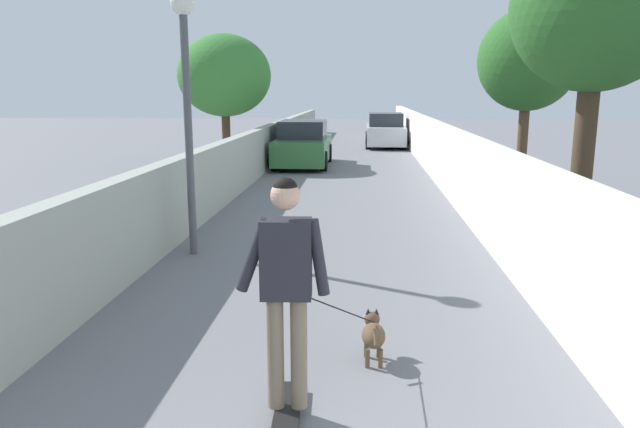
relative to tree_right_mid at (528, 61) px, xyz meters
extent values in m
plane|color=slate|center=(1.00, 4.28, -3.19)|extent=(80.00, 80.00, 0.00)
cube|color=#999E93|center=(-1.00, 6.96, -2.50)|extent=(48.00, 0.30, 1.39)
cube|color=white|center=(-1.00, 1.60, -2.38)|extent=(48.00, 0.30, 1.63)
cylinder|color=brown|center=(0.00, 0.00, -1.93)|extent=(0.24, 0.24, 2.53)
ellipsoid|color=#2D6628|center=(0.00, 0.00, 0.02)|extent=(2.29, 2.29, 2.33)
cylinder|color=#473523|center=(6.00, 8.52, -2.15)|extent=(0.29, 0.29, 2.08)
ellipsoid|color=#387A33|center=(6.00, 8.52, -0.16)|extent=(3.18, 3.18, 2.77)
cylinder|color=#473523|center=(-5.50, 0.58, -1.71)|extent=(0.31, 0.31, 2.95)
ellipsoid|color=#2D6628|center=(-5.50, 0.58, 0.46)|extent=(2.34, 2.34, 2.34)
cylinder|color=#4C4C51|center=(-5.51, 6.41, -1.39)|extent=(0.12, 0.12, 3.61)
sphere|color=silver|center=(-5.51, 6.41, 0.57)|extent=(0.36, 0.36, 0.36)
cube|color=black|center=(-10.11, 4.33, -3.12)|extent=(0.81, 0.24, 0.02)
cylinder|color=beige|center=(-9.83, 4.41, -3.16)|extent=(0.06, 0.03, 0.06)
cylinder|color=beige|center=(-9.82, 4.27, -3.16)|extent=(0.06, 0.03, 0.06)
cylinder|color=#726651|center=(-10.11, 4.42, -2.66)|extent=(0.14, 0.14, 0.90)
cylinder|color=#726651|center=(-10.10, 4.24, -2.66)|extent=(0.14, 0.14, 0.90)
cube|color=#26262D|center=(-10.11, 4.33, -1.91)|extent=(0.24, 0.39, 0.60)
cylinder|color=#26262D|center=(-10.12, 4.57, -1.88)|extent=(0.10, 0.29, 0.58)
cylinder|color=#26262D|center=(-10.10, 4.09, -1.89)|extent=(0.10, 0.18, 0.59)
sphere|color=tan|center=(-10.11, 4.33, -1.43)|extent=(0.22, 0.22, 0.22)
sphere|color=black|center=(-10.11, 4.33, -1.39)|extent=(0.19, 0.19, 0.19)
ellipsoid|color=brown|center=(-9.12, 3.64, -2.92)|extent=(0.35, 0.24, 0.22)
sphere|color=brown|center=(-8.89, 3.66, -2.85)|extent=(0.15, 0.15, 0.15)
cone|color=black|center=(-8.89, 3.69, -2.77)|extent=(0.05, 0.05, 0.06)
cone|color=black|center=(-8.89, 3.62, -2.77)|extent=(0.05, 0.05, 0.06)
cylinder|color=brown|center=(-9.01, 3.71, -3.10)|extent=(0.04, 0.04, 0.18)
cylinder|color=brown|center=(-9.01, 3.59, -3.10)|extent=(0.04, 0.04, 0.18)
cylinder|color=brown|center=(-9.23, 3.70, -3.10)|extent=(0.04, 0.04, 0.18)
cylinder|color=brown|center=(-9.23, 3.58, -3.10)|extent=(0.04, 0.04, 0.18)
cylinder|color=brown|center=(-9.34, 3.63, -2.84)|extent=(0.14, 0.04, 0.13)
cylinder|color=black|center=(-9.61, 3.99, -2.47)|extent=(1.00, 0.70, 0.66)
cube|color=#336B38|center=(5.69, 5.81, -2.63)|extent=(4.15, 1.70, 0.80)
cube|color=#262B33|center=(5.69, 5.81, -1.95)|extent=(2.16, 1.50, 0.60)
cylinder|color=black|center=(6.97, 6.60, -2.87)|extent=(0.64, 0.22, 0.64)
cylinder|color=black|center=(6.97, 5.02, -2.87)|extent=(0.64, 0.22, 0.64)
cylinder|color=black|center=(4.40, 6.60, -2.87)|extent=(0.64, 0.22, 0.64)
cylinder|color=black|center=(4.40, 5.02, -2.87)|extent=(0.64, 0.22, 0.64)
cube|color=silver|center=(13.09, 2.75, -2.63)|extent=(4.13, 1.70, 0.80)
cube|color=#262B33|center=(13.09, 2.75, -1.95)|extent=(2.15, 1.50, 0.60)
cylinder|color=black|center=(14.37, 3.54, -2.87)|extent=(0.64, 0.22, 0.64)
cylinder|color=black|center=(14.37, 1.96, -2.87)|extent=(0.64, 0.22, 0.64)
cylinder|color=black|center=(11.81, 3.54, -2.87)|extent=(0.64, 0.22, 0.64)
cylinder|color=black|center=(11.81, 1.96, -2.87)|extent=(0.64, 0.22, 0.64)
camera|label=1|loc=(-14.28, 3.77, -0.69)|focal=32.99mm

